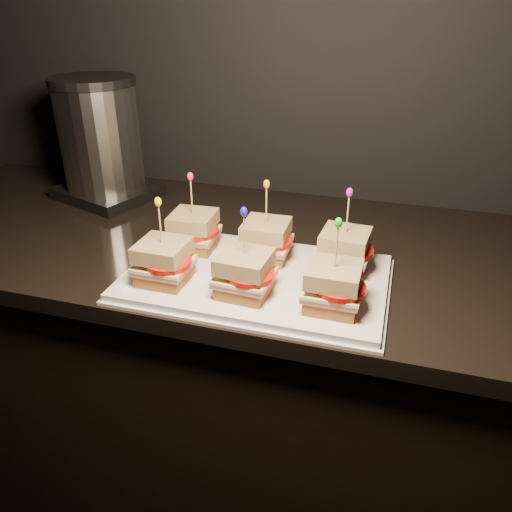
# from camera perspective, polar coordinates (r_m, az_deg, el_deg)

# --- Properties ---
(wall_back) EXTENTS (4.00, 0.04, 2.70)m
(wall_back) POSITION_cam_1_polar(r_m,az_deg,el_deg) (1.32, -4.53, 25.23)
(wall_back) COLOR black
(wall_back) RESTS_ON ground
(cabinet) EXTENTS (2.53, 0.60, 0.90)m
(cabinet) POSITION_cam_1_polar(r_m,az_deg,el_deg) (1.33, 17.06, -19.67)
(cabinet) COLOR black
(cabinet) RESTS_ON ground
(granite_slab) EXTENTS (2.57, 0.64, 0.03)m
(granite_slab) POSITION_cam_1_polar(r_m,az_deg,el_deg) (1.05, 20.56, -1.86)
(granite_slab) COLOR black
(granite_slab) RESTS_ON cabinet
(platter) EXTENTS (0.47, 0.29, 0.02)m
(platter) POSITION_cam_1_polar(r_m,az_deg,el_deg) (0.91, 0.00, -2.55)
(platter) COLOR white
(platter) RESTS_ON granite_slab
(platter_rim) EXTENTS (0.48, 0.30, 0.01)m
(platter_rim) POSITION_cam_1_polar(r_m,az_deg,el_deg) (0.92, 0.00, -2.88)
(platter_rim) COLOR white
(platter_rim) RESTS_ON granite_slab
(sandwich_0_bread_bot) EXTENTS (0.09, 0.09, 0.02)m
(sandwich_0_bread_bot) POSITION_cam_1_polar(r_m,az_deg,el_deg) (1.00, -7.05, 1.54)
(sandwich_0_bread_bot) COLOR brown
(sandwich_0_bread_bot) RESTS_ON platter
(sandwich_0_ham) EXTENTS (0.10, 0.09, 0.01)m
(sandwich_0_ham) POSITION_cam_1_polar(r_m,az_deg,el_deg) (1.00, -7.10, 2.33)
(sandwich_0_ham) COLOR #BA5E5C
(sandwich_0_ham) RESTS_ON sandwich_0_bread_bot
(sandwich_0_cheese) EXTENTS (0.10, 0.09, 0.01)m
(sandwich_0_cheese) POSITION_cam_1_polar(r_m,az_deg,el_deg) (1.00, -7.12, 2.69)
(sandwich_0_cheese) COLOR #FBF299
(sandwich_0_cheese) RESTS_ON sandwich_0_ham
(sandwich_0_tomato) EXTENTS (0.08, 0.08, 0.01)m
(sandwich_0_tomato) POSITION_cam_1_polar(r_m,az_deg,el_deg) (0.98, -6.64, 2.87)
(sandwich_0_tomato) COLOR #B7140D
(sandwich_0_tomato) RESTS_ON sandwich_0_cheese
(sandwich_0_bread_top) EXTENTS (0.09, 0.09, 0.03)m
(sandwich_0_bread_top) POSITION_cam_1_polar(r_m,az_deg,el_deg) (0.98, -7.21, 4.08)
(sandwich_0_bread_top) COLOR brown
(sandwich_0_bread_top) RESTS_ON sandwich_0_tomato
(sandwich_0_pick) EXTENTS (0.00, 0.00, 0.09)m
(sandwich_0_pick) POSITION_cam_1_polar(r_m,az_deg,el_deg) (0.97, -7.37, 6.47)
(sandwich_0_pick) COLOR tan
(sandwich_0_pick) RESTS_ON sandwich_0_bread_top
(sandwich_0_frill) EXTENTS (0.01, 0.01, 0.02)m
(sandwich_0_frill) POSITION_cam_1_polar(r_m,az_deg,el_deg) (0.95, -7.53, 9.00)
(sandwich_0_frill) COLOR #EE263F
(sandwich_0_frill) RESTS_ON sandwich_0_pick
(sandwich_1_bread_bot) EXTENTS (0.08, 0.08, 0.02)m
(sandwich_1_bread_bot) POSITION_cam_1_polar(r_m,az_deg,el_deg) (0.96, 1.14, 0.44)
(sandwich_1_bread_bot) COLOR brown
(sandwich_1_bread_bot) RESTS_ON platter
(sandwich_1_ham) EXTENTS (0.09, 0.09, 0.01)m
(sandwich_1_ham) POSITION_cam_1_polar(r_m,az_deg,el_deg) (0.95, 1.15, 1.26)
(sandwich_1_ham) COLOR #BA5E5C
(sandwich_1_ham) RESTS_ON sandwich_1_bread_bot
(sandwich_1_cheese) EXTENTS (0.09, 0.09, 0.01)m
(sandwich_1_cheese) POSITION_cam_1_polar(r_m,az_deg,el_deg) (0.95, 1.15, 1.64)
(sandwich_1_cheese) COLOR #FBF299
(sandwich_1_cheese) RESTS_ON sandwich_1_ham
(sandwich_1_tomato) EXTENTS (0.08, 0.08, 0.01)m
(sandwich_1_tomato) POSITION_cam_1_polar(r_m,az_deg,el_deg) (0.94, 1.76, 1.80)
(sandwich_1_tomato) COLOR #B7140D
(sandwich_1_tomato) RESTS_ON sandwich_1_cheese
(sandwich_1_bread_top) EXTENTS (0.09, 0.09, 0.03)m
(sandwich_1_bread_top) POSITION_cam_1_polar(r_m,az_deg,el_deg) (0.94, 1.16, 3.07)
(sandwich_1_bread_top) COLOR brown
(sandwich_1_bread_top) RESTS_ON sandwich_1_tomato
(sandwich_1_pick) EXTENTS (0.00, 0.00, 0.09)m
(sandwich_1_pick) POSITION_cam_1_polar(r_m,az_deg,el_deg) (0.92, 1.19, 5.58)
(sandwich_1_pick) COLOR tan
(sandwich_1_pick) RESTS_ON sandwich_1_bread_top
(sandwich_1_frill) EXTENTS (0.01, 0.01, 0.02)m
(sandwich_1_frill) POSITION_cam_1_polar(r_m,az_deg,el_deg) (0.90, 1.22, 8.22)
(sandwich_1_frill) COLOR orange
(sandwich_1_frill) RESTS_ON sandwich_1_pick
(sandwich_2_bread_bot) EXTENTS (0.09, 0.09, 0.02)m
(sandwich_2_bread_bot) POSITION_cam_1_polar(r_m,az_deg,el_deg) (0.94, 9.93, -0.76)
(sandwich_2_bread_bot) COLOR brown
(sandwich_2_bread_bot) RESTS_ON platter
(sandwich_2_ham) EXTENTS (0.10, 0.09, 0.01)m
(sandwich_2_ham) POSITION_cam_1_polar(r_m,az_deg,el_deg) (0.93, 10.00, 0.08)
(sandwich_2_ham) COLOR #BA5E5C
(sandwich_2_ham) RESTS_ON sandwich_2_bread_bot
(sandwich_2_cheese) EXTENTS (0.10, 0.10, 0.01)m
(sandwich_2_cheese) POSITION_cam_1_polar(r_m,az_deg,el_deg) (0.93, 10.04, 0.46)
(sandwich_2_cheese) COLOR #FBF299
(sandwich_2_cheese) RESTS_ON sandwich_2_ham
(sandwich_2_tomato) EXTENTS (0.08, 0.08, 0.01)m
(sandwich_2_tomato) POSITION_cam_1_polar(r_m,az_deg,el_deg) (0.92, 10.77, 0.61)
(sandwich_2_tomato) COLOR #B7140D
(sandwich_2_tomato) RESTS_ON sandwich_2_cheese
(sandwich_2_bread_top) EXTENTS (0.09, 0.09, 0.03)m
(sandwich_2_bread_top) POSITION_cam_1_polar(r_m,az_deg,el_deg) (0.91, 10.17, 1.92)
(sandwich_2_bread_top) COLOR brown
(sandwich_2_bread_top) RESTS_ON sandwich_2_tomato
(sandwich_2_pick) EXTENTS (0.00, 0.00, 0.09)m
(sandwich_2_pick) POSITION_cam_1_polar(r_m,az_deg,el_deg) (0.90, 10.40, 4.47)
(sandwich_2_pick) COLOR tan
(sandwich_2_pick) RESTS_ON sandwich_2_bread_top
(sandwich_2_frill) EXTENTS (0.01, 0.01, 0.02)m
(sandwich_2_frill) POSITION_cam_1_polar(r_m,az_deg,el_deg) (0.88, 10.65, 7.16)
(sandwich_2_frill) COLOR #C615BF
(sandwich_2_frill) RESTS_ON sandwich_2_pick
(sandwich_3_bread_bot) EXTENTS (0.08, 0.08, 0.02)m
(sandwich_3_bread_bot) POSITION_cam_1_polar(r_m,az_deg,el_deg) (0.90, -10.36, -2.10)
(sandwich_3_bread_bot) COLOR brown
(sandwich_3_bread_bot) RESTS_ON platter
(sandwich_3_ham) EXTENTS (0.09, 0.09, 0.01)m
(sandwich_3_ham) POSITION_cam_1_polar(r_m,az_deg,el_deg) (0.89, -10.44, -1.24)
(sandwich_3_ham) COLOR #BA5E5C
(sandwich_3_ham) RESTS_ON sandwich_3_bread_bot
(sandwich_3_cheese) EXTENTS (0.09, 0.09, 0.01)m
(sandwich_3_cheese) POSITION_cam_1_polar(r_m,az_deg,el_deg) (0.89, -10.48, -0.85)
(sandwich_3_cheese) COLOR #FBF299
(sandwich_3_cheese) RESTS_ON sandwich_3_ham
(sandwich_3_tomato) EXTENTS (0.08, 0.08, 0.01)m
(sandwich_3_tomato) POSITION_cam_1_polar(r_m,az_deg,el_deg) (0.87, -9.98, -0.70)
(sandwich_3_tomato) COLOR #B7140D
(sandwich_3_tomato) RESTS_ON sandwich_3_cheese
(sandwich_3_bread_top) EXTENTS (0.09, 0.09, 0.03)m
(sandwich_3_bread_top) POSITION_cam_1_polar(r_m,az_deg,el_deg) (0.88, -10.62, 0.66)
(sandwich_3_bread_top) COLOR brown
(sandwich_3_bread_top) RESTS_ON sandwich_3_tomato
(sandwich_3_pick) EXTENTS (0.00, 0.00, 0.09)m
(sandwich_3_pick) POSITION_cam_1_polar(r_m,az_deg,el_deg) (0.86, -10.88, 3.30)
(sandwich_3_pick) COLOR tan
(sandwich_3_pick) RESTS_ON sandwich_3_bread_top
(sandwich_3_frill) EXTENTS (0.01, 0.01, 0.02)m
(sandwich_3_frill) POSITION_cam_1_polar(r_m,az_deg,el_deg) (0.84, -11.15, 6.09)
(sandwich_3_frill) COLOR yellow
(sandwich_3_frill) RESTS_ON sandwich_3_pick
(sandwich_4_bread_bot) EXTENTS (0.09, 0.09, 0.02)m
(sandwich_4_bread_bot) POSITION_cam_1_polar(r_m,az_deg,el_deg) (0.85, -1.29, -3.56)
(sandwich_4_bread_bot) COLOR brown
(sandwich_4_bread_bot) RESTS_ON platter
(sandwich_4_ham) EXTENTS (0.10, 0.09, 0.01)m
(sandwich_4_ham) POSITION_cam_1_polar(r_m,az_deg,el_deg) (0.84, -1.30, -2.66)
(sandwich_4_ham) COLOR #BA5E5C
(sandwich_4_ham) RESTS_ON sandwich_4_bread_bot
(sandwich_4_cheese) EXTENTS (0.10, 0.09, 0.01)m
(sandwich_4_cheese) POSITION_cam_1_polar(r_m,az_deg,el_deg) (0.84, -1.31, -2.25)
(sandwich_4_cheese) COLOR #FBF299
(sandwich_4_cheese) RESTS_ON sandwich_4_ham
(sandwich_4_tomato) EXTENTS (0.08, 0.08, 0.01)m
(sandwich_4_tomato) POSITION_cam_1_polar(r_m,az_deg,el_deg) (0.82, -0.64, -2.11)
(sandwich_4_tomato) COLOR #B7140D
(sandwich_4_tomato) RESTS_ON sandwich_4_cheese
(sandwich_4_bread_top) EXTENTS (0.09, 0.09, 0.03)m
(sandwich_4_bread_top) POSITION_cam_1_polar(r_m,az_deg,el_deg) (0.82, -1.33, -0.66)
(sandwich_4_bread_top) COLOR brown
(sandwich_4_bread_top) RESTS_ON sandwich_4_tomato
(sandwich_4_pick) EXTENTS (0.00, 0.00, 0.09)m
(sandwich_4_pick) POSITION_cam_1_polar(r_m,az_deg,el_deg) (0.80, -1.36, 2.11)
(sandwich_4_pick) COLOR tan
(sandwich_4_pick) RESTS_ON sandwich_4_bread_top
(sandwich_4_frill) EXTENTS (0.01, 0.01, 0.02)m
(sandwich_4_frill) POSITION_cam_1_polar(r_m,az_deg,el_deg) (0.78, -1.40, 5.07)
(sandwich_4_frill) COLOR #1517D2
(sandwich_4_frill) RESTS_ON sandwich_4_pick
(sandwich_5_bread_bot) EXTENTS (0.08, 0.08, 0.02)m
(sandwich_5_bread_bot) POSITION_cam_1_polar(r_m,az_deg,el_deg) (0.82, 8.67, -5.05)
(sandwich_5_bread_bot) COLOR brown
(sandwich_5_bread_bot) RESTS_ON platter
(sandwich_5_ham) EXTENTS (0.09, 0.09, 0.01)m
(sandwich_5_ham) POSITION_cam_1_polar(r_m,az_deg,el_deg) (0.81, 8.75, -4.14)
(sandwich_5_ham) COLOR #BA5E5C
(sandwich_5_ham) RESTS_ON sandwich_5_bread_bot
(sandwich_5_cheese) EXTENTS (0.09, 0.09, 0.01)m
(sandwich_5_cheese) POSITION_cam_1_polar(r_m,az_deg,el_deg) (0.81, 8.78, -3.71)
(sandwich_5_cheese) COLOR #FBF299
(sandwich_5_cheese) RESTS_ON sandwich_5_ham
(sandwich_5_tomato) EXTENTS (0.08, 0.08, 0.01)m
(sandwich_5_tomato) POSITION_cam_1_polar(r_m,az_deg,el_deg) (0.80, 9.61, -3.59)
(sandwich_5_tomato) COLOR #B7140D
(sandwich_5_tomato) RESTS_ON sandwich_5_cheese
(sandwich_5_bread_top) EXTENTS (0.08, 0.08, 0.03)m
(sandwich_5_bread_top) POSITION_cam_1_polar(r_m,az_deg,el_deg) (0.80, 8.92, -2.10)
(sandwich_5_bread_top) COLOR brown
(sandwich_5_bread_top) RESTS_ON sandwich_5_tomato
(sandwich_5_pick) EXTENTS (0.00, 0.00, 0.09)m
(sandwich_5_pick) POSITION_cam_1_polar(r_m,az_deg,el_deg) (0.78, 9.15, 0.73)
(sandwich_5_pick) COLOR tan
(sandwich_5_pick) RESTS_ON sandwich_5_bread_top
(sandwich_5_frill) EXTENTS (0.01, 0.01, 0.02)m
(sandwich_5_frill) POSITION_cam_1_polar(r_m,az_deg,el_deg) (0.76, 9.41, 3.77)
(sandwich_5_frill) COLOR #17BE16
(sandwich_5_frill) RESTS_ON sandwich_5_pick
(appliance_base) EXTENTS (0.28, 0.26, 0.03)m
(appliance_base) POSITION_cam_1_polar(r_m,az_deg,el_deg) (1.36, -16.56, 7.06)
(appliance_base) COLOR #262628
(appliance_base) RESTS_ON granite_slab
(appliance_body) EXTENTS (0.19, 0.19, 0.25)m
(appliance_body) POSITION_cam_1_polar(r_m,az_deg,el_deg) (1.32, -17.39, 12.73)
(appliance_body) COLOR silver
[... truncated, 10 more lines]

